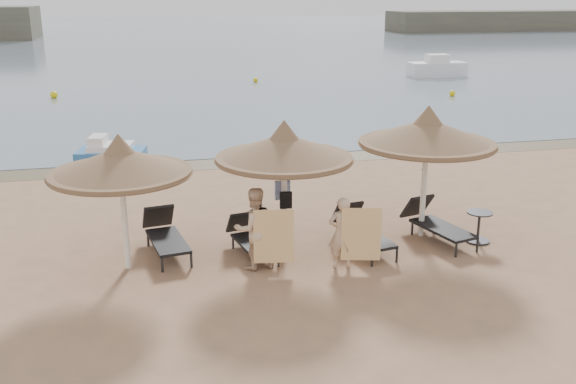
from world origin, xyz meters
name	(u,v)px	position (x,y,z in m)	size (l,w,h in m)	color
ground	(275,272)	(0.00, 0.00, 0.00)	(160.00, 160.00, 0.00)	#A47552
sea	(155,36)	(0.00, 80.00, 0.01)	(200.00, 140.00, 0.03)	slate
wet_sand_strip	(220,163)	(0.00, 9.40, 0.00)	(200.00, 1.60, 0.01)	brown
palapa_left	(120,162)	(-3.05, 0.96, 2.36)	(2.99, 2.99, 2.97)	white
palapa_center	(284,148)	(0.46, 1.12, 2.45)	(3.10, 3.10, 3.07)	white
palapa_right	(427,133)	(3.95, 1.35, 2.56)	(3.25, 3.25, 3.22)	white
lounger_far_left	(165,234)	(-2.21, 1.73, 0.42)	(1.04, 2.19, 0.94)	#252629
lounger_near_left	(250,237)	(-0.33, 1.20, 0.37)	(0.96, 1.93, 0.83)	#252629
lounger_near_right	(360,230)	(2.24, 0.99, 0.42)	(1.02, 2.16, 0.93)	#252629
lounger_far_right	(435,222)	(4.17, 1.07, 0.42)	(1.20, 2.21, 0.94)	#252629
side_table	(478,228)	(5.11, 0.66, 0.35)	(0.62, 0.62, 0.75)	#252629
person_left	(254,222)	(-0.37, 0.35, 1.05)	(0.97, 0.63, 2.10)	#D8B390
person_right	(342,227)	(1.47, -0.03, 0.92)	(0.85, 0.55, 1.84)	#D8B390
towel_left	(274,237)	(-0.02, 0.00, 0.82)	(0.84, 0.16, 1.19)	orange
towel_right	(361,234)	(1.82, -0.28, 0.82)	(0.82, 0.23, 1.18)	orange
bag_patterned	(283,190)	(0.46, 1.30, 1.42)	(0.34, 0.12, 0.43)	silver
bag_dark	(286,200)	(0.46, 0.96, 1.29)	(0.27, 0.11, 0.38)	black
pedal_boat	(110,154)	(-3.69, 9.95, 0.39)	(2.45, 1.72, 1.05)	#2A6BB2
buoy_left	(54,95)	(-7.29, 25.74, 0.20)	(0.41, 0.41, 0.41)	yellow
buoy_mid	(256,80)	(4.96, 29.88, 0.16)	(0.31, 0.31, 0.31)	yellow
buoy_right	(452,93)	(14.90, 21.43, 0.17)	(0.34, 0.34, 0.34)	yellow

